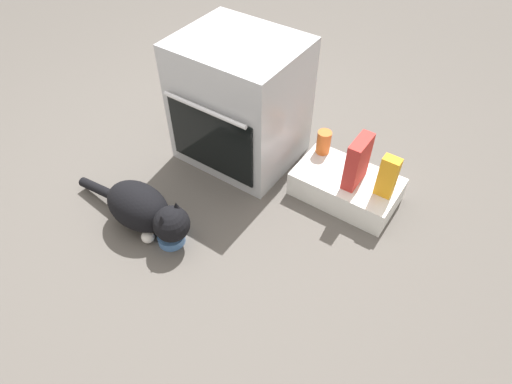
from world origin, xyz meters
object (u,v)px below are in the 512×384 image
at_px(oven, 240,103).
at_px(pantry_cabinet, 346,187).
at_px(food_bowl, 171,237).
at_px(juice_carton, 388,177).
at_px(cat, 144,210).
at_px(cereal_box, 357,162).
at_px(sauce_jar, 324,142).

height_order(oven, pantry_cabinet, oven).
height_order(food_bowl, juice_carton, juice_carton).
relative_size(oven, juice_carton, 3.10).
distance_m(oven, food_bowl, 0.86).
xyz_separation_m(cat, juice_carton, (0.96, 0.78, 0.14)).
bearing_deg(oven, juice_carton, 0.53).
xyz_separation_m(oven, cereal_box, (0.74, 0.00, -0.08)).
distance_m(food_bowl, cat, 0.20).
height_order(food_bowl, cereal_box, cereal_box).
distance_m(oven, juice_carton, 0.91).
bearing_deg(oven, cereal_box, 0.34).
height_order(pantry_cabinet, sauce_jar, sauce_jar).
height_order(oven, cat, oven).
distance_m(juice_carton, sauce_jar, 0.44).
xyz_separation_m(pantry_cabinet, cereal_box, (0.04, -0.01, 0.22)).
bearing_deg(sauce_jar, oven, -165.70).
bearing_deg(sauce_jar, cat, -120.96).
distance_m(pantry_cabinet, food_bowl, 0.99).
xyz_separation_m(oven, food_bowl, (0.11, -0.78, -0.34)).
bearing_deg(cereal_box, cat, -135.50).
relative_size(cat, juice_carton, 3.33).
bearing_deg(cat, juice_carton, 39.55).
bearing_deg(sauce_jar, pantry_cabinet, -26.01).
relative_size(oven, sauce_jar, 5.31).
bearing_deg(food_bowl, pantry_cabinet, 53.36).
bearing_deg(pantry_cabinet, cereal_box, -21.45).
bearing_deg(juice_carton, cereal_box, -178.61).
xyz_separation_m(pantry_cabinet, sauce_jar, (-0.22, 0.11, 0.15)).
xyz_separation_m(oven, pantry_cabinet, (0.70, 0.02, -0.29)).
height_order(cat, cereal_box, cereal_box).
bearing_deg(cat, pantry_cabinet, 46.79).
bearing_deg(juice_carton, sauce_jar, 164.60).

